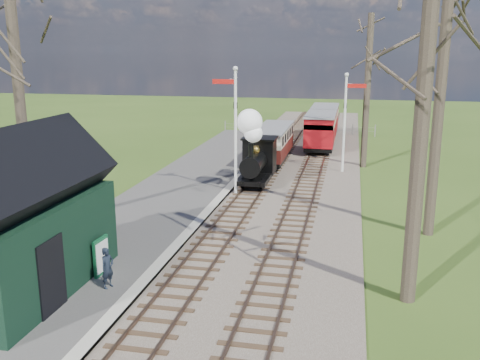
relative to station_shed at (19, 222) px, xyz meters
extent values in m
ellipsoid|color=#385B23|center=(-20.70, 56.00, -17.03)|extent=(57.60, 36.00, 16.20)
ellipsoid|color=#385B23|center=(14.30, 61.00, -20.31)|extent=(70.40, 44.00, 19.80)
ellipsoid|color=#385B23|center=(-3.70, 66.00, -18.67)|extent=(64.00, 40.00, 18.00)
cube|color=brown|center=(5.60, 18.00, -2.22)|extent=(8.00, 60.00, 0.10)
cube|color=brown|center=(3.80, 18.00, -2.13)|extent=(0.07, 60.00, 0.12)
cube|color=brown|center=(4.80, 18.00, -2.13)|extent=(0.07, 60.00, 0.12)
cube|color=#38281C|center=(4.30, 18.00, -2.17)|extent=(1.60, 60.00, 0.09)
cube|color=brown|center=(6.40, 18.00, -2.13)|extent=(0.07, 60.00, 0.12)
cube|color=brown|center=(7.40, 18.00, -2.13)|extent=(0.07, 60.00, 0.12)
cube|color=#38281C|center=(6.90, 18.00, -2.17)|extent=(1.60, 60.00, 0.09)
cube|color=#474442|center=(0.80, 10.00, -2.17)|extent=(5.00, 44.00, 0.20)
cube|color=#B2AD9E|center=(3.10, 10.00, -2.16)|extent=(0.40, 44.00, 0.21)
cube|color=black|center=(0.00, 0.00, -0.77)|extent=(3.00, 6.00, 2.60)
cube|color=black|center=(0.00, 0.00, 1.08)|extent=(3.25, 6.30, 3.25)
cube|color=black|center=(1.52, -1.00, -1.07)|extent=(0.06, 1.20, 2.00)
cylinder|color=silver|center=(3.60, 12.00, 0.73)|extent=(0.14, 0.14, 6.00)
sphere|color=silver|center=(3.60, 12.00, 3.83)|extent=(0.24, 0.24, 0.24)
cube|color=#B7140F|center=(3.05, 12.00, 3.23)|extent=(1.10, 0.08, 0.22)
cube|color=black|center=(3.60, 12.00, 2.13)|extent=(0.18, 0.06, 0.30)
cylinder|color=silver|center=(8.60, 18.00, 0.48)|extent=(0.14, 0.14, 5.50)
sphere|color=silver|center=(8.60, 18.00, 3.33)|extent=(0.24, 0.24, 0.24)
cube|color=#B7140F|center=(9.15, 18.00, 2.73)|extent=(1.10, 0.08, 0.22)
cube|color=black|center=(8.60, 18.00, 1.63)|extent=(0.18, 0.06, 0.30)
cylinder|color=#382D23|center=(-3.00, 5.00, 3.23)|extent=(0.41, 0.41, 11.00)
cylinder|color=#382D23|center=(10.80, 2.00, 3.73)|extent=(0.42, 0.42, 12.00)
cylinder|color=#382D23|center=(12.10, 8.00, 2.73)|extent=(0.40, 0.40, 10.00)
cylinder|color=#382D23|center=(9.80, 20.00, 2.23)|extent=(0.39, 0.39, 9.00)
cube|color=slate|center=(4.60, 32.00, -1.52)|extent=(12.60, 0.02, 0.01)
cube|color=slate|center=(4.60, 32.00, -1.82)|extent=(12.60, 0.02, 0.02)
cylinder|color=slate|center=(4.60, 32.00, -1.77)|extent=(0.08, 0.08, 1.00)
cube|color=black|center=(4.30, 13.73, -1.67)|extent=(1.51, 3.56, 0.22)
cylinder|color=black|center=(4.30, 13.20, -0.87)|extent=(0.98, 2.32, 0.98)
cube|color=black|center=(4.30, 14.80, -0.78)|extent=(1.60, 1.42, 1.78)
cylinder|color=black|center=(4.30, 12.31, -0.06)|extent=(0.25, 0.25, 0.71)
sphere|color=#B08433|center=(4.30, 13.47, -0.24)|extent=(0.46, 0.46, 0.46)
sphere|color=white|center=(4.40, 12.31, 0.78)|extent=(0.89, 0.89, 0.89)
sphere|color=white|center=(4.20, 12.40, 1.32)|extent=(1.25, 1.25, 1.25)
cylinder|color=black|center=(3.80, 12.67, -1.78)|extent=(0.09, 0.57, 0.57)
cylinder|color=black|center=(4.80, 12.67, -1.78)|extent=(0.09, 0.57, 0.57)
cube|color=black|center=(4.30, 19.73, -1.76)|extent=(1.69, 6.23, 0.27)
cube|color=#501612|center=(4.30, 19.73, -1.22)|extent=(1.78, 6.23, 0.80)
cube|color=beige|center=(4.30, 19.73, -0.42)|extent=(1.78, 6.23, 0.80)
cube|color=slate|center=(4.30, 19.73, 0.03)|extent=(1.87, 6.41, 0.11)
cube|color=black|center=(6.90, 24.47, -1.73)|extent=(1.83, 4.83, 0.29)
cube|color=maroon|center=(6.90, 24.47, -1.15)|extent=(1.93, 4.83, 0.87)
cube|color=beige|center=(6.90, 24.47, -0.28)|extent=(1.93, 4.83, 0.87)
cube|color=slate|center=(6.90, 24.47, 0.20)|extent=(2.03, 5.02, 0.12)
cube|color=black|center=(6.90, 29.97, -1.73)|extent=(1.83, 4.83, 0.29)
cube|color=maroon|center=(6.90, 29.97, -1.15)|extent=(1.93, 4.83, 0.87)
cube|color=beige|center=(6.90, 29.97, -0.28)|extent=(1.93, 4.83, 0.87)
cube|color=slate|center=(6.90, 29.97, 0.20)|extent=(2.03, 5.02, 0.12)
cube|color=#104D2A|center=(1.65, 1.50, -1.48)|extent=(0.14, 0.80, 1.17)
cube|color=silver|center=(1.70, 1.49, -1.48)|extent=(0.07, 0.69, 0.96)
cube|color=#422717|center=(0.95, 0.82, -1.83)|extent=(0.76, 1.50, 0.06)
cube|color=#422717|center=(0.77, 0.77, -1.55)|extent=(0.41, 1.41, 0.62)
cube|color=#422717|center=(1.11, 0.20, -1.96)|extent=(0.06, 0.06, 0.21)
cube|color=#422717|center=(0.80, 1.44, -1.96)|extent=(0.06, 0.06, 0.21)
imported|color=#19212E|center=(2.28, 0.65, -1.46)|extent=(0.42, 0.52, 1.22)
camera|label=1|loc=(9.00, -12.67, 4.69)|focal=40.00mm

